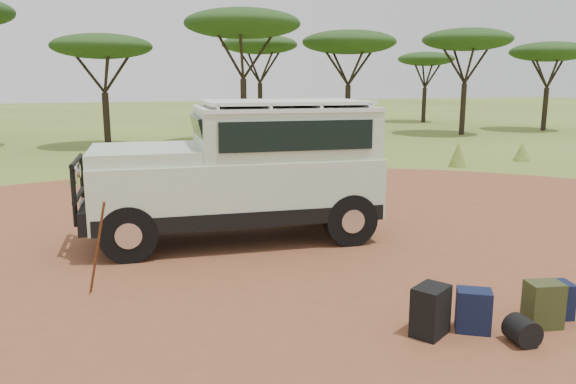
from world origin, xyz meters
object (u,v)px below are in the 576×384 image
object	(u,v)px
walking_staff	(97,248)
duffel_navy	(554,300)
backpack_olive	(543,305)
backpack_navy	(473,311)
backpack_black	(430,311)
safari_vehicle	(245,173)

from	to	relation	value
walking_staff	duffel_navy	xyz separation A→B (m)	(5.28, -2.54, -0.45)
walking_staff	backpack_olive	size ratio (longest dim) A/B	2.57
backpack_navy	backpack_black	bearing A→B (deg)	-156.85
backpack_black	backpack_olive	bearing A→B (deg)	-41.44
backpack_black	backpack_olive	xyz separation A→B (m)	(1.38, -0.24, -0.02)
safari_vehicle	backpack_navy	xyz separation A→B (m)	(1.50, -4.68, -0.96)
walking_staff	duffel_navy	size ratio (longest dim) A/B	3.13
backpack_olive	safari_vehicle	bearing A→B (deg)	126.96
safari_vehicle	duffel_navy	size ratio (longest dim) A/B	11.71
walking_staff	backpack_black	bearing A→B (deg)	-66.01
backpack_olive	duffel_navy	world-z (taller)	backpack_olive
duffel_navy	backpack_olive	bearing A→B (deg)	-137.72
safari_vehicle	backpack_black	distance (m)	4.79
backpack_black	backpack_olive	size ratio (longest dim) A/B	1.06
backpack_navy	backpack_olive	size ratio (longest dim) A/B	0.92
backpack_olive	duffel_navy	xyz separation A→B (m)	(0.32, 0.17, -0.05)
safari_vehicle	backpack_navy	bearing A→B (deg)	-67.71
backpack_olive	backpack_navy	bearing A→B (deg)	-179.73
safari_vehicle	backpack_black	bearing A→B (deg)	-73.52
duffel_navy	backpack_navy	bearing A→B (deg)	-165.13
safari_vehicle	backpack_olive	bearing A→B (deg)	-59.51
backpack_black	duffel_navy	world-z (taller)	backpack_black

